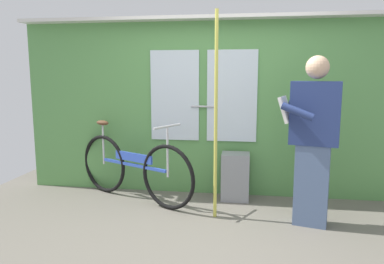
# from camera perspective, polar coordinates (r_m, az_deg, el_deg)

# --- Properties ---
(ground_plane) EXTENTS (5.93, 4.09, 0.04)m
(ground_plane) POSITION_cam_1_polar(r_m,az_deg,el_deg) (3.62, 2.59, -15.71)
(ground_plane) COLOR #666056
(train_door_wall) EXTENTS (4.93, 0.28, 2.16)m
(train_door_wall) POSITION_cam_1_polar(r_m,az_deg,el_deg) (4.54, 4.21, 4.35)
(train_door_wall) COLOR #56934C
(train_door_wall) RESTS_ON ground_plane
(bicycle_near_door) EXTENTS (1.60, 0.87, 0.94)m
(bicycle_near_door) POSITION_cam_1_polar(r_m,az_deg,el_deg) (4.44, -9.08, -5.52)
(bicycle_near_door) COLOR black
(bicycle_near_door) RESTS_ON ground_plane
(passenger_reading_newspaper) EXTENTS (0.61, 0.54, 1.66)m
(passenger_reading_newspaper) POSITION_cam_1_polar(r_m,az_deg,el_deg) (3.75, 18.18, -0.88)
(passenger_reading_newspaper) COLOR slate
(passenger_reading_newspaper) RESTS_ON ground_plane
(trash_bin_by_wall) EXTENTS (0.33, 0.28, 0.56)m
(trash_bin_by_wall) POSITION_cam_1_polar(r_m,az_deg,el_deg) (4.47, 6.71, -6.83)
(trash_bin_by_wall) COLOR gray
(trash_bin_by_wall) RESTS_ON ground_plane
(handrail_pole) EXTENTS (0.04, 0.04, 2.12)m
(handrail_pole) POSITION_cam_1_polar(r_m,az_deg,el_deg) (3.75, 3.70, 2.32)
(handrail_pole) COLOR #C6C14C
(handrail_pole) RESTS_ON ground_plane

